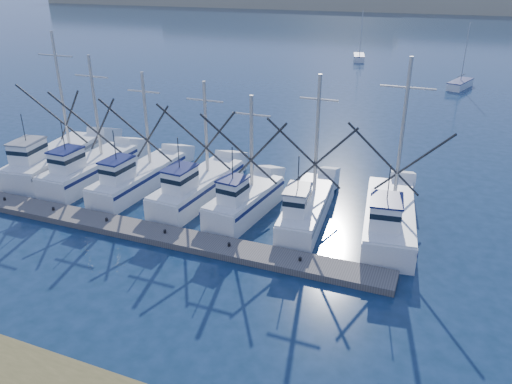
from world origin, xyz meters
The scene contains 5 objects.
ground centered at (0.00, 0.00, 0.00)m, with size 500.00×500.00×0.00m, color #0C2035.
floating_dock centered at (-9.47, 6.06, 0.19)m, with size 27.77×1.85×0.37m, color #5F5955.
trawler_fleet centered at (-10.21, 11.27, 0.97)m, with size 28.92×9.77×10.09m.
sailboat_near centered at (5.72, 55.03, 0.50)m, with size 3.17×5.71×8.10m.
sailboat_far centered at (-10.89, 71.71, 0.50)m, with size 2.77×5.39×8.10m.
Camera 1 is at (5.76, -15.02, 14.00)m, focal length 35.00 mm.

